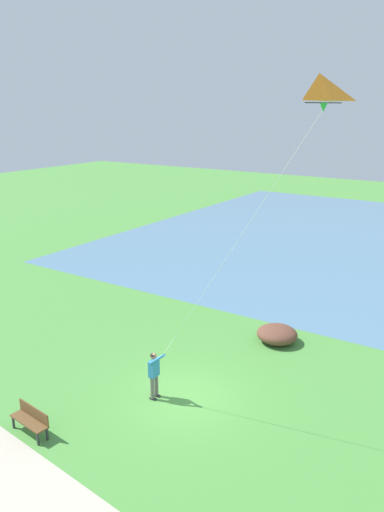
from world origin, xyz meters
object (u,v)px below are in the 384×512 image
object	(u,v)px
flying_kite	(317,96)
lakeside_shrub	(277,334)
park_bench_near_walkway	(31,419)
person_kite_flyer	(154,371)

from	to	relation	value
flying_kite	lakeside_shrub	xyz separation A→B (m)	(-6.26, -3.34, -9.74)
flying_kite	park_bench_near_walkway	bearing A→B (deg)	-61.36
person_kite_flyer	park_bench_near_walkway	distance (m)	4.26
park_bench_near_walkway	person_kite_flyer	bearing A→B (deg)	151.24
flying_kite	park_bench_near_walkway	distance (m)	12.58
person_kite_flyer	park_bench_near_walkway	size ratio (longest dim) A/B	1.19
park_bench_near_walkway	flying_kite	bearing A→B (deg)	118.64
flying_kite	lakeside_shrub	world-z (taller)	flying_kite
person_kite_flyer	lakeside_shrub	world-z (taller)	person_kite_flyer
person_kite_flyer	park_bench_near_walkway	bearing A→B (deg)	-28.76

